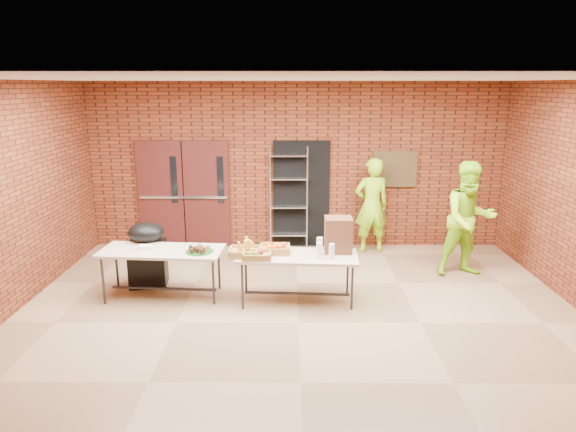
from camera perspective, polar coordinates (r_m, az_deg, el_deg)
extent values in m
cube|color=#836547|center=(7.11, 1.18, -11.93)|extent=(8.00, 7.00, 0.04)
cube|color=silver|center=(6.37, 1.34, 15.19)|extent=(8.00, 7.00, 0.04)
cube|color=maroon|center=(10.01, 0.93, 5.59)|extent=(8.00, 0.04, 3.20)
cube|color=maroon|center=(3.24, 2.28, -13.83)|extent=(8.00, 0.04, 3.20)
cube|color=#411213|center=(10.35, -13.93, 2.36)|extent=(0.88, 0.08, 2.10)
cube|color=#411213|center=(10.16, -9.00, 2.39)|extent=(0.88, 0.08, 2.10)
cube|color=black|center=(10.18, -12.57, 3.96)|extent=(0.12, 0.02, 0.90)
cube|color=black|center=(10.01, -7.53, 4.02)|extent=(0.12, 0.02, 0.90)
cube|color=silver|center=(10.20, -11.54, 2.03)|extent=(1.70, 0.04, 0.05)
cube|color=black|center=(10.05, 1.49, 2.43)|extent=(1.10, 0.06, 2.10)
cube|color=#46371C|center=(10.15, 11.77, 5.12)|extent=(0.85, 0.04, 0.70)
cube|color=#C2AC94|center=(7.90, -13.85, -3.79)|extent=(1.86, 0.88, 0.04)
cube|color=#2D2C31|center=(8.11, -13.60, -7.84)|extent=(1.61, 0.15, 0.03)
cylinder|color=#2D2C31|center=(8.52, -18.49, -5.43)|extent=(0.04, 0.04, 0.70)
cylinder|color=#2D2C31|center=(8.15, -7.68, -5.69)|extent=(0.04, 0.04, 0.70)
cylinder|color=#2D2C31|center=(7.99, -19.85, -6.87)|extent=(0.04, 0.04, 0.70)
cylinder|color=#2D2C31|center=(7.59, -8.29, -7.25)|extent=(0.04, 0.04, 0.70)
cube|color=#C2AC94|center=(7.51, 1.02, -4.48)|extent=(1.80, 0.83, 0.04)
cube|color=#2D2C31|center=(7.72, 1.00, -8.60)|extent=(1.56, 0.13, 0.03)
cylinder|color=#2D2C31|center=(7.93, -4.70, -6.25)|extent=(0.04, 0.04, 0.68)
cylinder|color=#2D2C31|center=(7.95, 6.65, -6.25)|extent=(0.04, 0.04, 0.68)
cylinder|color=#2D2C31|center=(7.39, -5.09, -7.84)|extent=(0.04, 0.04, 0.68)
cylinder|color=#2D2C31|center=(7.41, 7.14, -7.84)|extent=(0.04, 0.04, 0.68)
cube|color=#AC8145|center=(7.48, -4.81, -4.16)|extent=(0.45, 0.35, 0.07)
cube|color=#AC8145|center=(7.59, -1.47, -3.84)|extent=(0.44, 0.34, 0.07)
cube|color=#AC8145|center=(7.35, -3.44, -4.51)|extent=(0.40, 0.31, 0.06)
cylinder|color=#134918|center=(7.67, -9.81, -3.90)|extent=(0.40, 0.40, 0.02)
cube|color=white|center=(7.94, -15.54, -3.40)|extent=(0.20, 0.13, 0.07)
cube|color=brown|center=(7.61, 5.60, -2.09)|extent=(0.40, 0.35, 0.52)
cylinder|color=white|center=(7.32, 3.49, -3.85)|extent=(0.08, 0.08, 0.24)
cylinder|color=white|center=(7.29, 4.87, -3.98)|extent=(0.08, 0.08, 0.23)
cylinder|color=white|center=(7.46, 3.54, -3.38)|extent=(0.09, 0.09, 0.27)
cube|color=black|center=(8.52, -15.28, -5.11)|extent=(0.62, 0.53, 0.72)
ellipsoid|color=black|center=(8.37, -15.51, -1.77)|extent=(0.61, 0.54, 0.31)
imported|color=#97DC18|center=(9.85, 9.27, 1.15)|extent=(0.73, 0.54, 1.82)
imported|color=#97DC18|center=(9.01, 19.44, -0.36)|extent=(1.03, 0.85, 1.93)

